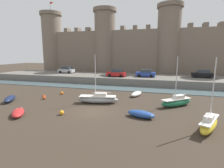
# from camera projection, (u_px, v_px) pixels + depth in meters

# --- Properties ---
(ground_plane) EXTENTS (160.00, 160.00, 0.00)m
(ground_plane) POSITION_uv_depth(u_px,v_px,m) (93.00, 112.00, 20.03)
(ground_plane) COLOR #382D23
(water_channel) EXTENTS (80.00, 4.50, 0.10)m
(water_channel) POSITION_uv_depth(u_px,v_px,m) (120.00, 88.00, 33.13)
(water_channel) COLOR slate
(water_channel) RESTS_ON ground
(quay_road) EXTENTS (65.00, 10.00, 1.54)m
(quay_road) POSITION_uv_depth(u_px,v_px,m) (127.00, 79.00, 39.88)
(quay_road) COLOR #666059
(quay_road) RESTS_ON ground
(castle) EXTENTS (59.66, 6.66, 22.06)m
(castle) POSITION_uv_depth(u_px,v_px,m) (135.00, 47.00, 48.88)
(castle) COLOR #7A6B5B
(castle) RESTS_ON ground
(rowboat_midflat_centre) EXTENTS (2.50, 3.45, 0.77)m
(rowboat_midflat_centre) POSITION_uv_depth(u_px,v_px,m) (10.00, 99.00, 24.21)
(rowboat_midflat_centre) COLOR #141E3D
(rowboat_midflat_centre) RESTS_ON ground
(sailboat_foreground_right) EXTENTS (2.71, 4.27, 6.34)m
(sailboat_foreground_right) POSITION_uv_depth(u_px,v_px,m) (209.00, 124.00, 15.08)
(sailboat_foreground_right) COLOR yellow
(sailboat_foreground_right) RESTS_ON ground
(sailboat_midflat_right) EXTENTS (5.72, 2.55, 6.45)m
(sailboat_midflat_right) POSITION_uv_depth(u_px,v_px,m) (98.00, 99.00, 23.47)
(sailboat_midflat_right) COLOR gray
(sailboat_midflat_right) RESTS_ON ground
(rowboat_near_channel_right) EXTENTS (3.15, 1.87, 0.74)m
(rowboat_near_channel_right) POSITION_uv_depth(u_px,v_px,m) (141.00, 114.00, 18.25)
(rowboat_near_channel_right) COLOR #234793
(rowboat_near_channel_right) RESTS_ON ground
(sailboat_near_channel_left) EXTENTS (4.32, 3.84, 6.26)m
(sailboat_near_channel_left) POSITION_uv_depth(u_px,v_px,m) (176.00, 102.00, 22.02)
(sailboat_near_channel_left) COLOR #1E6B47
(sailboat_near_channel_left) RESTS_ON ground
(rowboat_foreground_left) EXTENTS (1.90, 3.13, 0.71)m
(rowboat_foreground_left) POSITION_uv_depth(u_px,v_px,m) (136.00, 94.00, 27.27)
(rowboat_foreground_left) COLOR silver
(rowboat_foreground_left) RESTS_ON ground
(rowboat_midflat_left) EXTENTS (2.80, 3.14, 0.61)m
(rowboat_midflat_left) POSITION_uv_depth(u_px,v_px,m) (18.00, 112.00, 18.90)
(rowboat_midflat_left) COLOR red
(rowboat_midflat_left) RESTS_ON ground
(mooring_buoy_near_shore) EXTENTS (0.49, 0.49, 0.49)m
(mooring_buoy_near_shore) POSITION_uv_depth(u_px,v_px,m) (62.00, 93.00, 28.41)
(mooring_buoy_near_shore) COLOR orange
(mooring_buoy_near_shore) RESTS_ON ground
(mooring_buoy_near_channel) EXTENTS (0.38, 0.38, 0.38)m
(mooring_buoy_near_channel) POSITION_uv_depth(u_px,v_px,m) (44.00, 96.00, 26.73)
(mooring_buoy_near_channel) COLOR #E04C1E
(mooring_buoy_near_channel) RESTS_ON ground
(mooring_buoy_mid_mud) EXTENTS (0.46, 0.46, 0.46)m
(mooring_buoy_mid_mud) POSITION_uv_depth(u_px,v_px,m) (44.00, 98.00, 25.39)
(mooring_buoy_mid_mud) COLOR #E04C1E
(mooring_buoy_mid_mud) RESTS_ON ground
(mooring_buoy_off_centre) EXTENTS (0.51, 0.51, 0.51)m
(mooring_buoy_off_centre) POSITION_uv_depth(u_px,v_px,m) (62.00, 113.00, 19.05)
(mooring_buoy_off_centre) COLOR orange
(mooring_buoy_off_centre) RESTS_ON ground
(car_quay_centre_east) EXTENTS (4.16, 2.00, 1.62)m
(car_quay_centre_east) POSITION_uv_depth(u_px,v_px,m) (146.00, 73.00, 37.62)
(car_quay_centre_east) COLOR #263F99
(car_quay_centre_east) RESTS_ON quay_road
(car_quay_east) EXTENTS (4.16, 2.00, 1.62)m
(car_quay_east) POSITION_uv_depth(u_px,v_px,m) (202.00, 74.00, 36.51)
(car_quay_east) COLOR black
(car_quay_east) RESTS_ON quay_road
(car_quay_centre_west) EXTENTS (4.16, 2.00, 1.62)m
(car_quay_centre_west) POSITION_uv_depth(u_px,v_px,m) (116.00, 73.00, 38.10)
(car_quay_centre_west) COLOR red
(car_quay_centre_west) RESTS_ON quay_road
(car_quay_west) EXTENTS (4.16, 2.00, 1.62)m
(car_quay_west) POSITION_uv_depth(u_px,v_px,m) (66.00, 70.00, 44.79)
(car_quay_west) COLOR #B2B5B7
(car_quay_west) RESTS_ON quay_road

